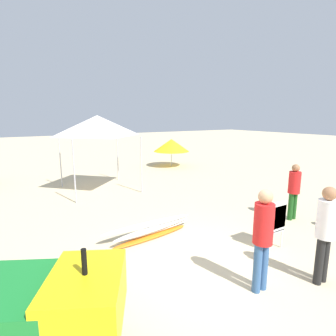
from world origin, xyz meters
TOP-DOWN VIEW (x-y plane):
  - ground at (0.00, 0.00)m, footprint 80.00×80.00m
  - utility_cart at (-3.11, -0.61)m, footprint 2.81×2.24m
  - stacked_plastic_chairs at (1.89, -0.18)m, footprint 0.48×0.48m
  - surfboard_pile at (-0.10, 1.76)m, footprint 2.47×0.63m
  - lifeguard_near_left at (1.56, -1.47)m, footprint 0.32×0.32m
  - lifeguard_near_center at (0.45, -1.06)m, footprint 0.32×0.32m
  - lifeguard_far_right at (3.84, 0.63)m, footprint 0.32×0.32m
  - popup_canopy at (0.14, 6.63)m, footprint 2.54×2.54m
  - beach_umbrella_left at (5.32, 9.48)m, footprint 2.07×2.07m

SIDE VIEW (x-z plane):
  - ground at x=0.00m, z-range 0.00..0.00m
  - surfboard_pile at x=-0.10m, z-range 0.01..0.33m
  - stacked_plastic_chairs at x=1.89m, z-range 0.10..1.21m
  - utility_cart at x=-3.11m, z-range 0.03..1.53m
  - lifeguard_far_right at x=3.84m, z-range 0.11..1.72m
  - lifeguard_near_left at x=1.56m, z-range 0.14..1.90m
  - lifeguard_near_center at x=0.45m, z-range 0.14..1.91m
  - beach_umbrella_left at x=5.32m, z-range 0.44..2.05m
  - popup_canopy at x=0.14m, z-range 1.07..4.02m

